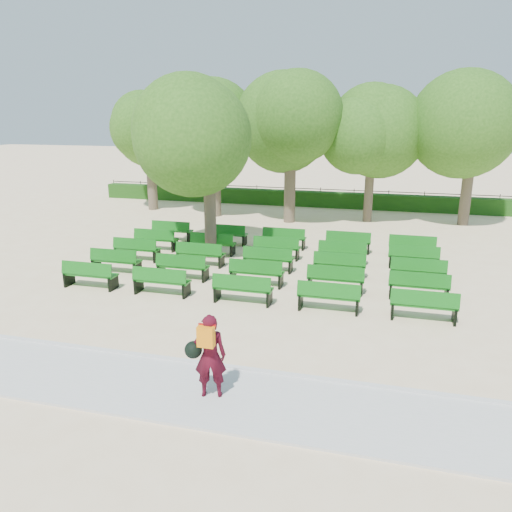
# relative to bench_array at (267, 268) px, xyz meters

# --- Properties ---
(ground) EXTENTS (120.00, 120.00, 0.00)m
(ground) POSITION_rel_bench_array_xyz_m (-0.92, -0.96, -0.09)
(ground) COLOR beige
(paving) EXTENTS (30.00, 2.20, 0.06)m
(paving) POSITION_rel_bench_array_xyz_m (-0.92, -8.36, -0.06)
(paving) COLOR silver
(paving) RESTS_ON ground
(curb) EXTENTS (30.00, 0.12, 0.10)m
(curb) POSITION_rel_bench_array_xyz_m (-0.92, -7.21, -0.04)
(curb) COLOR silver
(curb) RESTS_ON ground
(hedge) EXTENTS (26.00, 0.70, 0.90)m
(hedge) POSITION_rel_bench_array_xyz_m (-0.92, 13.04, 0.36)
(hedge) COLOR #1D4B13
(hedge) RESTS_ON ground
(fence) EXTENTS (26.00, 0.10, 1.02)m
(fence) POSITION_rel_bench_array_xyz_m (-0.92, 13.44, -0.09)
(fence) COLOR black
(fence) RESTS_ON ground
(tree_line) EXTENTS (21.80, 6.80, 7.04)m
(tree_line) POSITION_rel_bench_array_xyz_m (-0.92, 9.04, -0.09)
(tree_line) COLOR #34661B
(tree_line) RESTS_ON ground
(bench_array) EXTENTS (1.79, 0.57, 1.12)m
(bench_array) POSITION_rel_bench_array_xyz_m (0.00, 0.00, 0.00)
(bench_array) COLOR #126715
(bench_array) RESTS_ON ground
(tree_among) EXTENTS (4.65, 4.65, 6.23)m
(tree_among) POSITION_rel_bench_array_xyz_m (-2.60, 1.29, 4.03)
(tree_among) COLOR brown
(tree_among) RESTS_ON ground
(person) EXTENTS (0.85, 0.56, 1.73)m
(person) POSITION_rel_bench_array_xyz_m (0.85, -8.39, 0.86)
(person) COLOR #410916
(person) RESTS_ON ground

